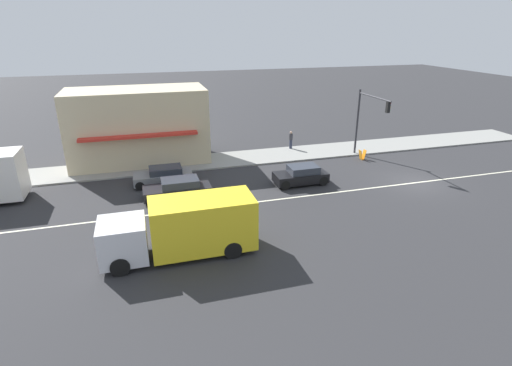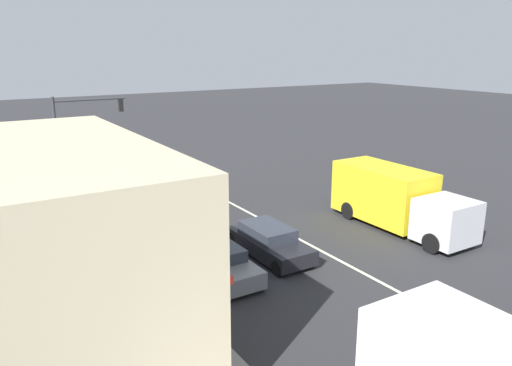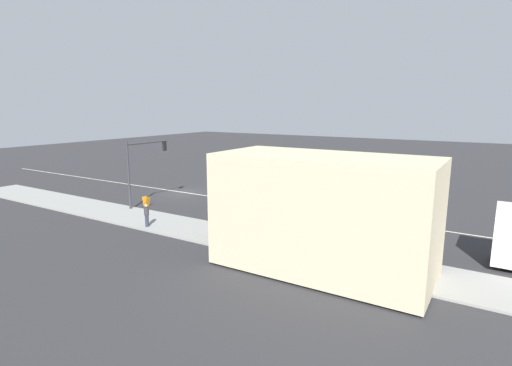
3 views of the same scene
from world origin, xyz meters
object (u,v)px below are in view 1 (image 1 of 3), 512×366
Objects in this scene: pedestrian at (291,139)px; warning_aframe_sign at (362,155)px; traffic_signal_main at (367,114)px; suv_black at (301,175)px; delivery_truck at (185,227)px; sedan_dark at (178,189)px; suv_grey at (164,176)px.

pedestrian is 1.94× the size of warning_aframe_sign.
warning_aframe_sign is at bearing 131.99° from traffic_signal_main.
pedestrian is 8.53m from suv_black.
delivery_truck reaches higher than warning_aframe_sign.
sedan_dark is (7.20, -0.36, -0.84)m from delivery_truck.
pedestrian is 0.43× the size of suv_black.
suv_grey is (2.80, 0.73, -0.01)m from sedan_dark.
pedestrian is 19.24m from delivery_truck.
suv_black is at bearing -51.88° from delivery_truck.
traffic_signal_main is 0.75× the size of delivery_truck.
sedan_dark is 2.89m from suv_grey.
suv_black is at bearing -106.35° from suv_grey.
traffic_signal_main is 8.96m from suv_black.
sedan_dark is at bearing 90.00° from suv_black.
traffic_signal_main reaches higher than warning_aframe_sign.
pedestrian is at bearing -65.59° from suv_grey.
delivery_truck is 7.26m from sedan_dark.
sedan_dark is at bearing -2.87° from delivery_truck.
suv_black is at bearing 117.62° from warning_aframe_sign.
suv_black is (0.00, -8.81, 0.03)m from sedan_dark.
traffic_signal_main is at bearing -56.09° from delivery_truck.
warning_aframe_sign is 19.73m from delivery_truck.
pedestrian is at bearing -16.00° from suv_black.
suv_grey is (-0.96, 16.74, 0.19)m from warning_aframe_sign.
delivery_truck is at bearing 128.12° from suv_black.
delivery_truck is 1.70× the size of sedan_dark.
sedan_dark reaches higher than suv_grey.
warning_aframe_sign is at bearing -56.18° from delivery_truck.
warning_aframe_sign is at bearing -76.77° from sedan_dark.
traffic_signal_main is at bearing -86.20° from suv_grey.
sedan_dark is (-3.76, 16.01, 0.20)m from warning_aframe_sign.
traffic_signal_main is 20.09m from delivery_truck.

